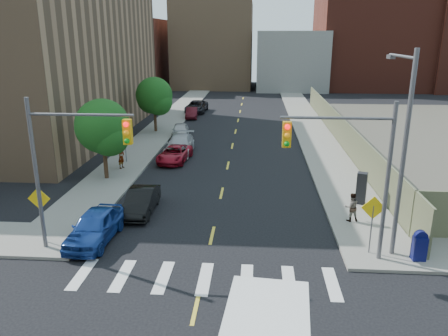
% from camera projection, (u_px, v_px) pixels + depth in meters
% --- Properties ---
extents(sidewalk_nw, '(3.50, 73.00, 0.15)m').
position_uv_depth(sidewalk_nw, '(177.00, 114.00, 53.96)').
color(sidewalk_nw, gray).
rests_on(sidewalk_nw, ground).
extents(sidewalk_ne, '(3.50, 73.00, 0.15)m').
position_uv_depth(sidewalk_ne, '(303.00, 115.00, 52.87)').
color(sidewalk_ne, gray).
rests_on(sidewalk_ne, ground).
extents(fence_north, '(0.12, 44.00, 2.50)m').
position_uv_depth(fence_north, '(339.00, 129.00, 39.53)').
color(fence_north, '#6A6E4D').
rests_on(fence_north, ground).
extents(building_nw, '(22.00, 30.00, 16.00)m').
position_uv_depth(building_nw, '(5.00, 50.00, 41.67)').
color(building_nw, '#8C6B4C').
rests_on(building_nw, ground).
extents(bg_bldg_west, '(14.00, 18.00, 12.00)m').
position_uv_depth(bg_bldg_west, '(127.00, 54.00, 80.38)').
color(bg_bldg_west, '#592319').
rests_on(bg_bldg_west, ground).
extents(bg_bldg_midwest, '(14.00, 16.00, 15.00)m').
position_uv_depth(bg_bldg_midwest, '(214.00, 45.00, 80.72)').
color(bg_bldg_midwest, '#8C6B4C').
rests_on(bg_bldg_midwest, ground).
extents(bg_bldg_center, '(12.00, 16.00, 10.00)m').
position_uv_depth(bg_bldg_center, '(290.00, 60.00, 78.57)').
color(bg_bldg_center, gray).
rests_on(bg_bldg_center, ground).
extents(bg_bldg_east, '(18.00, 18.00, 16.00)m').
position_uv_depth(bg_bldg_east, '(368.00, 43.00, 78.61)').
color(bg_bldg_east, '#592319').
rests_on(bg_bldg_east, ground).
extents(signal_nw, '(4.59, 0.30, 7.00)m').
position_uv_depth(signal_nw, '(68.00, 155.00, 18.69)').
color(signal_nw, '#59595E').
rests_on(signal_nw, ground).
extents(signal_ne, '(4.59, 0.30, 7.00)m').
position_uv_depth(signal_ne, '(352.00, 161.00, 17.85)').
color(signal_ne, '#59595E').
rests_on(signal_ne, ground).
extents(streetlight_ne, '(0.25, 3.70, 9.00)m').
position_uv_depth(streetlight_ne, '(402.00, 140.00, 18.35)').
color(streetlight_ne, '#59595E').
rests_on(streetlight_ne, ground).
extents(warn_sign_nw, '(1.06, 0.06, 2.83)m').
position_uv_depth(warn_sign_nw, '(40.00, 205.00, 20.04)').
color(warn_sign_nw, '#59595E').
rests_on(warn_sign_nw, ground).
extents(warn_sign_ne, '(1.06, 0.06, 2.83)m').
position_uv_depth(warn_sign_ne, '(373.00, 214.00, 18.99)').
color(warn_sign_ne, '#59595E').
rests_on(warn_sign_ne, ground).
extents(warn_sign_midwest, '(1.06, 0.06, 2.83)m').
position_uv_depth(warn_sign_midwest, '(125.00, 138.00, 32.91)').
color(warn_sign_midwest, '#59595E').
rests_on(warn_sign_midwest, ground).
extents(tree_west_near, '(3.66, 3.64, 5.52)m').
position_uv_depth(tree_west_near, '(103.00, 130.00, 28.72)').
color(tree_west_near, '#332114').
rests_on(tree_west_near, ground).
extents(tree_west_far, '(3.66, 3.64, 5.52)m').
position_uv_depth(tree_west_far, '(154.00, 98.00, 43.01)').
color(tree_west_far, '#332114').
rests_on(tree_west_far, ground).
extents(parked_car_blue, '(1.95, 4.48, 1.50)m').
position_uv_depth(parked_car_blue, '(95.00, 227.00, 20.72)').
color(parked_car_blue, navy).
rests_on(parked_car_blue, ground).
extents(parked_car_black, '(1.48, 4.07, 1.33)m').
position_uv_depth(parked_car_black, '(141.00, 201.00, 24.09)').
color(parked_car_black, black).
rests_on(parked_car_black, ground).
extents(parked_car_red, '(2.45, 4.56, 1.22)m').
position_uv_depth(parked_car_red, '(175.00, 154.00, 33.81)').
color(parked_car_red, maroon).
rests_on(parked_car_red, ground).
extents(parked_car_silver, '(2.12, 5.15, 1.49)m').
position_uv_depth(parked_car_silver, '(180.00, 145.00, 36.02)').
color(parked_car_silver, '#ADB0B5').
rests_on(parked_car_silver, ground).
extents(parked_car_white, '(1.90, 3.97, 1.31)m').
position_uv_depth(parked_car_white, '(180.00, 130.00, 41.85)').
color(parked_car_white, '#B9B9B9').
rests_on(parked_car_white, ground).
extents(parked_car_maroon, '(1.61, 3.85, 1.24)m').
position_uv_depth(parked_car_maroon, '(192.00, 113.00, 51.35)').
color(parked_car_maroon, '#420D14').
rests_on(parked_car_maroon, ground).
extents(parked_car_grey, '(2.59, 5.28, 1.44)m').
position_uv_depth(parked_car_grey, '(196.00, 107.00, 55.15)').
color(parked_car_grey, black).
rests_on(parked_car_grey, ground).
extents(mailbox, '(0.58, 0.45, 1.37)m').
position_uv_depth(mailbox, '(419.00, 246.00, 18.72)').
color(mailbox, '#0E1152').
rests_on(mailbox, sidewalk_ne).
extents(payphone, '(0.67, 0.61, 1.85)m').
position_uv_depth(payphone, '(361.00, 188.00, 24.92)').
color(payphone, black).
rests_on(payphone, sidewalk_ne).
extents(pedestrian_west, '(0.55, 0.70, 1.70)m').
position_uv_depth(pedestrian_west, '(121.00, 157.00, 31.56)').
color(pedestrian_west, gray).
rests_on(pedestrian_west, sidewalk_nw).
extents(pedestrian_east, '(0.81, 0.68, 1.53)m').
position_uv_depth(pedestrian_east, '(351.00, 207.00, 22.63)').
color(pedestrian_east, gray).
rests_on(pedestrian_east, sidewalk_ne).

